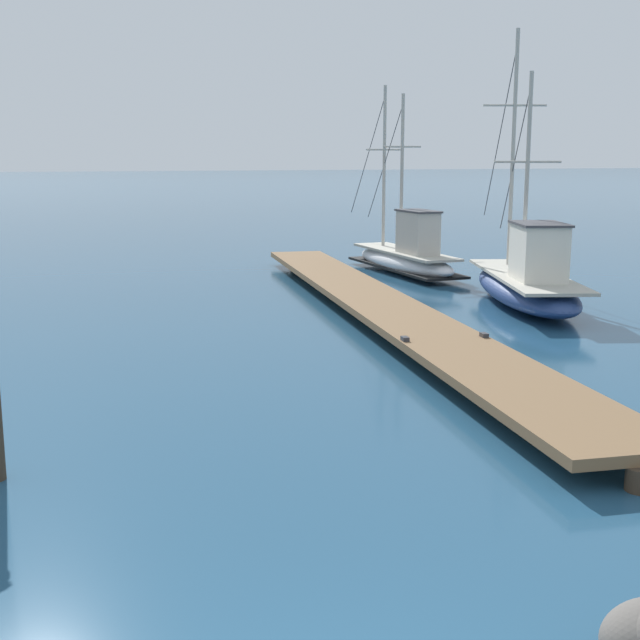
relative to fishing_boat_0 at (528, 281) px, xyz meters
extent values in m
cube|color=brown|center=(-4.37, -0.57, -0.29)|extent=(3.91, 21.80, 0.16)
cylinder|color=#3D3023|center=(-5.43, -11.38, -0.52)|extent=(0.36, 0.36, 0.29)
cylinder|color=#3D3023|center=(-4.90, -5.98, -0.52)|extent=(0.36, 0.36, 0.29)
cylinder|color=#3D3023|center=(-4.37, -0.57, -0.52)|extent=(0.36, 0.36, 0.29)
cylinder|color=#3D3023|center=(-3.84, 4.84, -0.52)|extent=(0.36, 0.36, 0.29)
cylinder|color=#3D3023|center=(-3.31, 10.24, -0.52)|extent=(0.36, 0.36, 0.29)
cube|color=#333338|center=(-5.59, -4.82, -0.17)|extent=(0.14, 0.21, 0.08)
cube|color=#333338|center=(-4.00, -4.97, -0.17)|extent=(0.14, 0.21, 0.08)
ellipsoid|color=navy|center=(0.05, 0.16, -0.25)|extent=(3.93, 7.40, 0.82)
cube|color=#B2AD9E|center=(0.05, 0.16, 0.12)|extent=(3.50, 6.64, 0.08)
cube|color=silver|center=(-0.26, -0.86, 0.84)|extent=(1.52, 1.90, 1.37)
cube|color=#3D3D42|center=(-0.26, -0.86, 1.56)|extent=(1.64, 2.06, 0.06)
cylinder|color=#B2ADA3|center=(0.15, 0.51, 2.75)|extent=(0.11, 0.11, 5.19)
cylinder|color=#B2ADA3|center=(0.15, 0.51, 3.06)|extent=(1.71, 0.56, 0.06)
cylinder|color=#333338|center=(0.55, 1.85, 3.01)|extent=(0.80, 2.59, 3.84)
cylinder|color=#B2ADA3|center=(0.61, 2.04, 3.39)|extent=(0.11, 0.11, 6.46)
cylinder|color=#B2ADA3|center=(0.61, 2.04, 4.58)|extent=(1.71, 0.56, 0.06)
cylinder|color=#333338|center=(1.11, 3.71, 3.71)|extent=(0.99, 3.22, 4.77)
ellipsoid|color=silver|center=(-0.56, 6.71, -0.28)|extent=(1.79, 6.23, 0.76)
cube|color=#B2AD9E|center=(-0.56, 6.71, 0.06)|extent=(1.58, 5.60, 0.08)
cube|color=black|center=(-0.56, 6.71, -0.45)|extent=(1.80, 6.10, 0.08)
cube|color=#B7B2A8|center=(-0.52, 5.79, 0.77)|extent=(0.89, 1.62, 1.34)
cube|color=#3D3D42|center=(-0.52, 5.79, 1.46)|extent=(0.96, 1.75, 0.06)
cylinder|color=#B2ADA3|center=(-0.58, 7.02, 2.64)|extent=(0.11, 0.11, 5.09)
cylinder|color=#B2ADA3|center=(-0.58, 7.02, 3.49)|extent=(1.35, 0.12, 0.06)
cylinder|color=#333338|center=(-0.64, 8.39, 2.90)|extent=(0.15, 2.64, 3.77)
cylinder|color=#B2ADA3|center=(-0.64, 8.40, 2.82)|extent=(0.11, 0.11, 5.45)
cylinder|color=#B2ADA3|center=(-0.64, 8.40, 3.40)|extent=(1.35, 0.12, 0.06)
cylinder|color=#333338|center=(-0.71, 9.87, 3.10)|extent=(0.16, 2.83, 4.03)
camera|label=1|loc=(-11.98, -19.25, 3.26)|focal=47.80mm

